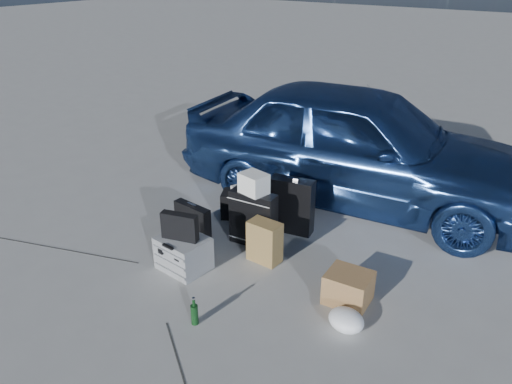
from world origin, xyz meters
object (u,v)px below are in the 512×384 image
car (357,144)px  suitcase_left (292,206)px  pelican_case (184,253)px  briefcase (193,220)px  cardboard_box (348,288)px  green_bottle (194,311)px  suitcase_right (253,219)px  duffel_bag (249,205)px

car → suitcase_left: size_ratio=6.84×
suitcase_left → pelican_case: bearing=-121.6°
briefcase → cardboard_box: (1.97, -0.09, -0.04)m
car → briefcase: bearing=144.0°
car → suitcase_left: car is taller
suitcase_left → green_bottle: size_ratio=2.50×
car → pelican_case: car is taller
briefcase → suitcase_left: size_ratio=0.75×
suitcase_right → cardboard_box: (1.31, -0.34, -0.16)m
duffel_bag → green_bottle: bearing=-94.4°
briefcase → suitcase_left: (0.86, 0.73, 0.13)m
briefcase → green_bottle: size_ratio=1.89×
briefcase → suitcase_right: bearing=26.0°
suitcase_right → green_bottle: size_ratio=2.38×
car → briefcase: 2.28m
cardboard_box → green_bottle: (-0.94, -1.05, -0.02)m
pelican_case → green_bottle: pelican_case is taller
suitcase_left → suitcase_right: suitcase_left is taller
car → cardboard_box: 2.30m
car → suitcase_left: bearing=162.9°
pelican_case → duffel_bag: pelican_case is taller
briefcase → suitcase_right: 0.72m
suitcase_left → duffel_bag: bearing=170.3°
duffel_bag → cardboard_box: bearing=-52.2°
duffel_bag → briefcase: bearing=-136.5°
pelican_case → car: bearing=79.0°
duffel_bag → car: bearing=29.3°
suitcase_right → green_bottle: (0.36, -1.39, -0.18)m
car → pelican_case: size_ratio=9.28×
suitcase_left → cardboard_box: bearing=-47.2°
briefcase → duffel_bag: size_ratio=0.76×
cardboard_box → suitcase_right: bearing=165.4°
suitcase_right → green_bottle: bearing=-80.7°
duffel_bag → cardboard_box: 1.90m
briefcase → suitcase_right: suitcase_right is taller
pelican_case → cardboard_box: bearing=20.8°
briefcase → duffel_bag: 0.77m
pelican_case → suitcase_left: (0.49, 1.28, 0.15)m
car → cardboard_box: car is taller
suitcase_left → green_bottle: suitcase_left is taller
duffel_bag → cardboard_box: size_ratio=1.62×
car → briefcase: (-1.07, -1.93, -0.57)m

